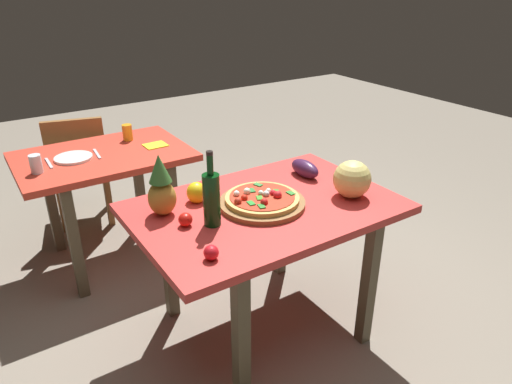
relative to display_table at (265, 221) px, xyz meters
name	(u,v)px	position (x,y,z in m)	size (l,w,h in m)	color
ground_plane	(264,325)	(0.00, 0.00, -0.65)	(10.00, 10.00, 0.00)	gray
display_table	(265,221)	(0.00, 0.00, 0.00)	(1.26, 0.85, 0.74)	brown
background_table	(105,171)	(-0.45, 1.12, -0.02)	(1.02, 0.71, 0.74)	brown
dining_chair	(80,164)	(-0.48, 1.71, -0.17)	(0.49, 0.49, 0.85)	brown
pizza_board	(262,203)	(-0.02, 0.00, 0.10)	(0.41, 0.41, 0.03)	brown
pizza	(261,198)	(-0.02, 0.00, 0.13)	(0.36, 0.36, 0.06)	#D7A754
wine_bottle	(212,198)	(-0.31, -0.03, 0.22)	(0.08, 0.08, 0.35)	#0A3511
pineapple_left	(161,188)	(-0.45, 0.18, 0.22)	(0.13, 0.13, 0.29)	#AF812F
melon	(352,179)	(0.41, -0.16, 0.19)	(0.19, 0.19, 0.19)	#DDCB6F
bell_pepper	(197,193)	(-0.26, 0.21, 0.14)	(0.10, 0.10, 0.11)	yellow
eggplant	(305,168)	(0.38, 0.17, 0.14)	(0.20, 0.09, 0.09)	#401F43
tomato_beside_pepper	(211,253)	(-0.44, -0.27, 0.12)	(0.06, 0.06, 0.06)	red
tomato_by_bottle	(185,220)	(-0.41, 0.02, 0.12)	(0.06, 0.06, 0.06)	red
drinking_glass_juice	(127,132)	(-0.23, 1.28, 0.14)	(0.06, 0.06, 0.11)	orange
drinking_glass_water	(36,164)	(-0.84, 1.02, 0.14)	(0.07, 0.07, 0.11)	silver
dinner_plate	(73,158)	(-0.62, 1.13, 0.10)	(0.22, 0.22, 0.02)	white
fork_utensil	(49,163)	(-0.76, 1.13, 0.10)	(0.02, 0.18, 0.01)	silver
knife_utensil	(97,154)	(-0.48, 1.13, 0.10)	(0.02, 0.18, 0.01)	silver
napkin_folded	(155,145)	(-0.12, 1.08, 0.09)	(0.14, 0.12, 0.01)	yellow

